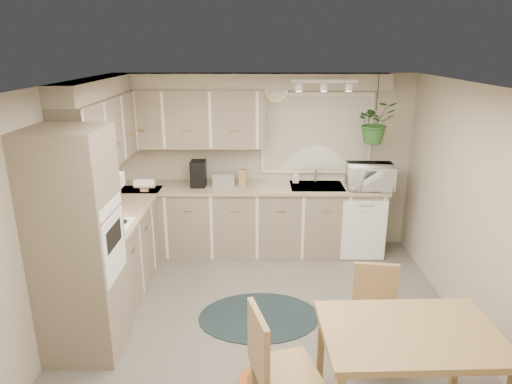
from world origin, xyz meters
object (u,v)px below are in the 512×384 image
chair_left (286,368)px  microwave (370,174)px  dining_table (405,376)px  braided_rug (259,317)px  chair_back (376,319)px

chair_left → microwave: microwave is taller
dining_table → braided_rug: (-1.08, 1.38, -0.39)m
braided_rug → microwave: (1.45, 1.56, 1.14)m
chair_left → braided_rug: (-0.19, 1.41, -0.49)m
chair_back → braided_rug: chair_back is taller
dining_table → microwave: (0.37, 2.93, 0.74)m
chair_back → microwave: (0.42, 2.26, 0.70)m
chair_left → braided_rug: bearing=172.0°
dining_table → microwave: 3.05m
chair_left → chair_back: size_ratio=1.11×
chair_back → braided_rug: 1.32m
chair_left → chair_back: chair_left is taller
chair_back → microwave: 2.40m
chair_left → chair_back: (0.84, 0.71, -0.05)m
chair_back → microwave: bearing=-94.1°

